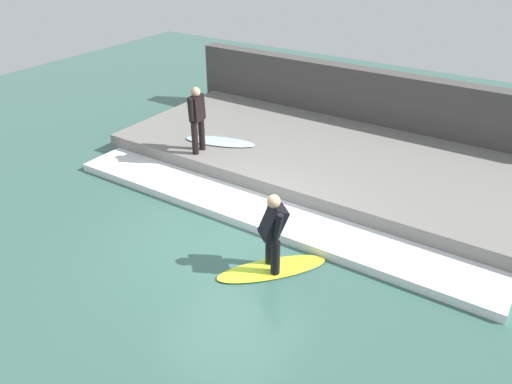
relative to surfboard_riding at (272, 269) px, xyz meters
name	(u,v)px	position (x,y,z in m)	size (l,w,h in m)	color
ground_plane	(230,243)	(0.25, 1.09, -0.03)	(28.00, 28.00, 0.00)	#386056
concrete_ledge	(323,158)	(4.15, 1.09, 0.21)	(4.40, 10.06, 0.48)	slate
back_wall	(364,103)	(6.60, 1.09, 0.91)	(0.50, 10.56, 1.88)	#474442
wave_foam_crest	(262,213)	(1.37, 1.09, 0.06)	(1.16, 9.56, 0.17)	white
surfboard_riding	(272,269)	(0.00, 0.00, 0.00)	(1.91, 1.73, 0.06)	#BFE02D
surfer_riding	(273,229)	(0.00, 0.00, 0.84)	(0.59, 0.58, 1.46)	black
surfer_waiting_near	(197,116)	(2.41, 3.55, 1.34)	(0.54, 0.28, 1.59)	black
surfboard_waiting_near	(220,141)	(3.11, 3.44, 0.48)	(1.07, 1.90, 0.06)	silver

